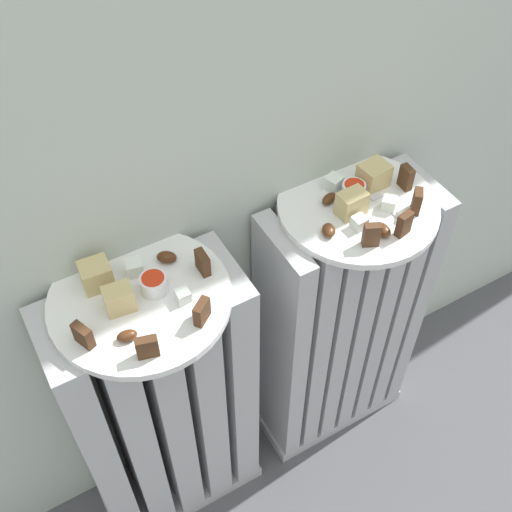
# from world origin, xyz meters

# --- Properties ---
(radiator_left) EXTENTS (0.32, 0.14, 0.63)m
(radiator_left) POSITION_xyz_m (-0.18, 0.28, 0.31)
(radiator_left) COLOR #B2B2B7
(radiator_left) RESTS_ON ground_plane
(radiator_right) EXTENTS (0.32, 0.14, 0.63)m
(radiator_right) POSITION_xyz_m (0.18, 0.28, 0.31)
(radiator_right) COLOR #B2B2B7
(radiator_right) RESTS_ON ground_plane
(plate_left) EXTENTS (0.25, 0.25, 0.01)m
(plate_left) POSITION_xyz_m (-0.18, 0.28, 0.64)
(plate_left) COLOR white
(plate_left) RESTS_ON radiator_left
(plate_right) EXTENTS (0.25, 0.25, 0.01)m
(plate_right) POSITION_xyz_m (0.18, 0.28, 0.64)
(plate_right) COLOR white
(plate_right) RESTS_ON radiator_right
(dark_cake_slice_left_0) EXTENTS (0.02, 0.03, 0.03)m
(dark_cake_slice_left_0) POSITION_xyz_m (-0.27, 0.24, 0.66)
(dark_cake_slice_left_0) COLOR #472B19
(dark_cake_slice_left_0) RESTS_ON plate_left
(dark_cake_slice_left_1) EXTENTS (0.03, 0.02, 0.03)m
(dark_cake_slice_left_1) POSITION_xyz_m (-0.21, 0.19, 0.66)
(dark_cake_slice_left_1) COLOR #472B19
(dark_cake_slice_left_1) RESTS_ON plate_left
(dark_cake_slice_left_2) EXTENTS (0.03, 0.03, 0.03)m
(dark_cake_slice_left_2) POSITION_xyz_m (-0.13, 0.20, 0.66)
(dark_cake_slice_left_2) COLOR #472B19
(dark_cake_slice_left_2) RESTS_ON plate_left
(dark_cake_slice_left_3) EXTENTS (0.01, 0.03, 0.03)m
(dark_cake_slice_left_3) POSITION_xyz_m (-0.09, 0.28, 0.66)
(dark_cake_slice_left_3) COLOR #472B19
(dark_cake_slice_left_3) RESTS_ON plate_left
(marble_cake_slice_left_0) EXTENTS (0.04, 0.03, 0.04)m
(marble_cake_slice_left_0) POSITION_xyz_m (-0.21, 0.27, 0.66)
(marble_cake_slice_left_0) COLOR tan
(marble_cake_slice_left_0) RESTS_ON plate_left
(marble_cake_slice_left_1) EXTENTS (0.04, 0.04, 0.04)m
(marble_cake_slice_left_1) POSITION_xyz_m (-0.22, 0.33, 0.66)
(marble_cake_slice_left_1) COLOR tan
(marble_cake_slice_left_1) RESTS_ON plate_left
(turkish_delight_left_0) EXTENTS (0.03, 0.03, 0.02)m
(turkish_delight_left_0) POSITION_xyz_m (-0.17, 0.32, 0.65)
(turkish_delight_left_0) COLOR white
(turkish_delight_left_0) RESTS_ON plate_left
(turkish_delight_left_1) EXTENTS (0.02, 0.02, 0.02)m
(turkish_delight_left_1) POSITION_xyz_m (-0.13, 0.24, 0.65)
(turkish_delight_left_1) COLOR white
(turkish_delight_left_1) RESTS_ON plate_left
(medjool_date_left_0) EXTENTS (0.03, 0.03, 0.02)m
(medjool_date_left_0) POSITION_xyz_m (-0.12, 0.32, 0.65)
(medjool_date_left_0) COLOR #4C2814
(medjool_date_left_0) RESTS_ON plate_left
(medjool_date_left_1) EXTENTS (0.03, 0.02, 0.01)m
(medjool_date_left_1) POSITION_xyz_m (-0.22, 0.22, 0.65)
(medjool_date_left_1) COLOR #4C2814
(medjool_date_left_1) RESTS_ON plate_left
(jam_bowl_left) EXTENTS (0.04, 0.04, 0.03)m
(jam_bowl_left) POSITION_xyz_m (-0.16, 0.28, 0.66)
(jam_bowl_left) COLOR white
(jam_bowl_left) RESTS_ON plate_left
(dark_cake_slice_right_0) EXTENTS (0.03, 0.02, 0.04)m
(dark_cake_slice_right_0) POSITION_xyz_m (0.15, 0.20, 0.66)
(dark_cake_slice_right_0) COLOR #472B19
(dark_cake_slice_right_0) RESTS_ON plate_right
(dark_cake_slice_right_1) EXTENTS (0.03, 0.02, 0.04)m
(dark_cake_slice_right_1) POSITION_xyz_m (0.20, 0.20, 0.66)
(dark_cake_slice_right_1) COLOR #472B19
(dark_cake_slice_right_1) RESTS_ON plate_right
(dark_cake_slice_right_2) EXTENTS (0.03, 0.03, 0.04)m
(dark_cake_slice_right_2) POSITION_xyz_m (0.25, 0.22, 0.66)
(dark_cake_slice_right_2) COLOR #472B19
(dark_cake_slice_right_2) RESTS_ON plate_right
(dark_cake_slice_right_3) EXTENTS (0.01, 0.02, 0.04)m
(dark_cake_slice_right_3) POSITION_xyz_m (0.27, 0.28, 0.66)
(dark_cake_slice_right_3) COLOR #472B19
(dark_cake_slice_right_3) RESTS_ON plate_right
(marble_cake_slice_right_0) EXTENTS (0.04, 0.03, 0.04)m
(marble_cake_slice_right_0) POSITION_xyz_m (0.16, 0.27, 0.66)
(marble_cake_slice_right_0) COLOR tan
(marble_cake_slice_right_0) RESTS_ON plate_right
(marble_cake_slice_right_1) EXTENTS (0.05, 0.04, 0.04)m
(marble_cake_slice_right_1) POSITION_xyz_m (0.23, 0.31, 0.66)
(marble_cake_slice_right_1) COLOR tan
(marble_cake_slice_right_1) RESTS_ON plate_right
(turkish_delight_right_0) EXTENTS (0.03, 0.03, 0.02)m
(turkish_delight_right_0) POSITION_xyz_m (0.17, 0.33, 0.65)
(turkish_delight_right_0) COLOR white
(turkish_delight_right_0) RESTS_ON plate_right
(turkish_delight_right_1) EXTENTS (0.03, 0.03, 0.02)m
(turkish_delight_right_1) POSITION_xyz_m (0.22, 0.25, 0.65)
(turkish_delight_right_1) COLOR white
(turkish_delight_right_1) RESTS_ON plate_right
(turkish_delight_right_2) EXTENTS (0.02, 0.02, 0.02)m
(turkish_delight_right_2) POSITION_xyz_m (0.15, 0.24, 0.65)
(turkish_delight_right_2) COLOR white
(turkish_delight_right_2) RESTS_ON plate_right
(medjool_date_right_0) EXTENTS (0.03, 0.03, 0.01)m
(medjool_date_right_0) POSITION_xyz_m (0.11, 0.25, 0.65)
(medjool_date_right_0) COLOR #4C2814
(medjool_date_right_0) RESTS_ON plate_right
(medjool_date_right_1) EXTENTS (0.02, 0.03, 0.02)m
(medjool_date_right_1) POSITION_xyz_m (0.18, 0.21, 0.65)
(medjool_date_right_1) COLOR #4C2814
(medjool_date_right_1) RESTS_ON plate_right
(medjool_date_right_2) EXTENTS (0.03, 0.03, 0.01)m
(medjool_date_right_2) POSITION_xyz_m (0.15, 0.31, 0.65)
(medjool_date_right_2) COLOR #4C2814
(medjool_date_right_2) RESTS_ON plate_right
(jam_bowl_right) EXTENTS (0.04, 0.04, 0.03)m
(jam_bowl_right) POSITION_xyz_m (0.19, 0.30, 0.66)
(jam_bowl_right) COLOR white
(jam_bowl_right) RESTS_ON plate_right
(fork) EXTENTS (0.02, 0.09, 0.00)m
(fork) POSITION_xyz_m (0.22, 0.26, 0.64)
(fork) COLOR silver
(fork) RESTS_ON plate_right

